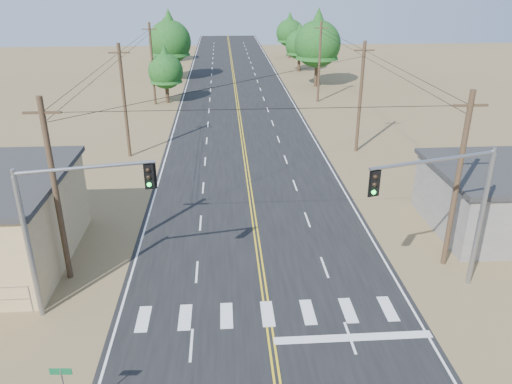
{
  "coord_description": "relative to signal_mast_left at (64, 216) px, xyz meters",
  "views": [
    {
      "loc": [
        -1.91,
        -11.85,
        15.2
      ],
      "look_at": [
        -0.09,
        14.93,
        3.5
      ],
      "focal_mm": 35.0,
      "sensor_mm": 36.0,
      "label": 1
    }
  ],
  "objects": [
    {
      "name": "utility_pole_left_far",
      "position": [
        -1.25,
        42.94,
        0.0
      ],
      "size": [
        1.8,
        0.3,
        10.0
      ],
      "color": "#4C3826",
      "rests_on": "ground"
    },
    {
      "name": "tree_left_near",
      "position": [
        0.25,
        43.66,
        -0.64
      ],
      "size": [
        4.39,
        4.39,
        7.32
      ],
      "color": "#3F2D1E",
      "rests_on": "ground"
    },
    {
      "name": "tree_right_near",
      "position": [
        21.2,
        52.57,
        1.67
      ],
      "size": [
        6.65,
        6.65,
        11.09
      ],
      "color": "#3F2D1E",
      "rests_on": "ground"
    },
    {
      "name": "utility_pole_left_mid",
      "position": [
        -1.25,
        22.94,
        0.0
      ],
      "size": [
        1.8,
        0.3,
        10.0
      ],
      "color": "#4C3826",
      "rests_on": "ground"
    },
    {
      "name": "utility_pole_right_mid",
      "position": [
        19.75,
        22.94,
        0.0
      ],
      "size": [
        1.8,
        0.3,
        10.0
      ],
      "color": "#4C3826",
      "rests_on": "ground"
    },
    {
      "name": "tree_left_far",
      "position": [
        -3.14,
        76.89,
        -0.18
      ],
      "size": [
        4.84,
        4.84,
        8.07
      ],
      "color": "#3F2D1E",
      "rests_on": "ground"
    },
    {
      "name": "road",
      "position": [
        9.25,
        20.94,
        -5.1
      ],
      "size": [
        15.0,
        200.0,
        0.02
      ],
      "primitive_type": "cube",
      "color": "black",
      "rests_on": "ground"
    },
    {
      "name": "tree_right_far",
      "position": [
        20.86,
        80.62,
        0.22
      ],
      "size": [
        5.23,
        5.23,
        8.72
      ],
      "color": "#3F2D1E",
      "rests_on": "ground"
    },
    {
      "name": "utility_pole_left_near",
      "position": [
        -1.25,
        2.94,
        0.0
      ],
      "size": [
        1.8,
        0.3,
        10.0
      ],
      "color": "#4C3826",
      "rests_on": "ground"
    },
    {
      "name": "tree_right_mid",
      "position": [
        20.56,
        65.29,
        -0.22
      ],
      "size": [
        4.81,
        4.81,
        8.02
      ],
      "color": "#3F2D1E",
      "rests_on": "ground"
    },
    {
      "name": "signal_mast_right",
      "position": [
        18.29,
        0.32,
        0.11
      ],
      "size": [
        6.74,
        2.24,
        7.64
      ],
      "rotation": [
        0.0,
        0.0,
        0.28
      ],
      "color": "gray",
      "rests_on": "ground"
    },
    {
      "name": "utility_pole_right_near",
      "position": [
        19.75,
        2.94,
        0.0
      ],
      "size": [
        1.8,
        0.3,
        10.0
      ],
      "color": "#4C3826",
      "rests_on": "ground"
    },
    {
      "name": "utility_pole_right_far",
      "position": [
        19.75,
        42.94,
        0.0
      ],
      "size": [
        1.8,
        0.3,
        10.0
      ],
      "color": "#4C3826",
      "rests_on": "ground"
    },
    {
      "name": "tree_left_mid",
      "position": [
        -0.43,
        58.73,
        1.42
      ],
      "size": [
        6.4,
        6.4,
        10.67
      ],
      "color": "#3F2D1E",
      "rests_on": "ground"
    },
    {
      "name": "signal_mast_left",
      "position": [
        0.0,
        0.0,
        0.0
      ],
      "size": [
        6.07,
        1.39,
        7.58
      ],
      "rotation": [
        0.0,
        0.0,
        0.19
      ],
      "color": "gray",
      "rests_on": "ground"
    }
  ]
}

